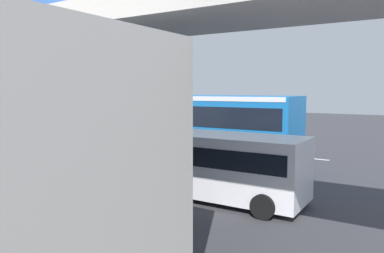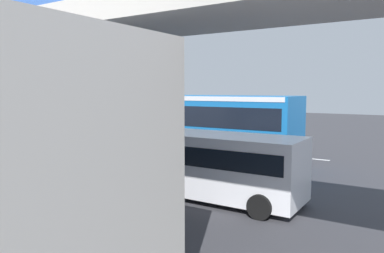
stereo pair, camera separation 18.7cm
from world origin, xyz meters
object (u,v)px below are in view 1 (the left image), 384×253
Objects in this scene: city_bus at (182,121)px; parked_van at (226,163)px; bicycle_red at (40,140)px; pedestrian at (137,126)px.

parked_van is (-5.12, 5.33, -0.70)m from city_bus.
city_bus is at bearing -171.79° from bicycle_red.
city_bus is 2.40× the size of parked_van.
bicycle_red is at bearing 8.21° from city_bus.
parked_van reaches higher than pedestrian.
city_bus is 7.43m from parked_van.
city_bus reaches higher than parked_van.
pedestrian is (6.67, -4.35, -1.00)m from city_bus.
parked_van is 15.26m from pedestrian.
pedestrian is at bearing -116.08° from bicycle_red.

